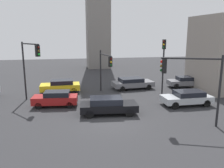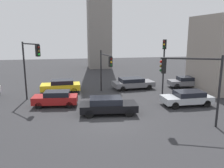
{
  "view_description": "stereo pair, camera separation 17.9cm",
  "coord_description": "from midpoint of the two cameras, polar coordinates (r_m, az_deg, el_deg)",
  "views": [
    {
      "loc": [
        -2.92,
        -16.18,
        6.48
      ],
      "look_at": [
        0.82,
        4.08,
        1.95
      ],
      "focal_mm": 37.49,
      "sensor_mm": 36.0,
      "label": 1
    },
    {
      "loc": [
        -2.75,
        -16.21,
        6.48
      ],
      "look_at": [
        0.82,
        4.08,
        1.95
      ],
      "focal_mm": 37.49,
      "sensor_mm": 36.0,
      "label": 2
    }
  ],
  "objects": [
    {
      "name": "car_3",
      "position": [
        22.32,
        17.62,
        -3.16
      ],
      "size": [
        4.48,
        1.99,
        1.33
      ],
      "rotation": [
        0.0,
        0.0,
        3.15
      ],
      "color": "#ADB2B7",
      "rests_on": "ground_plane"
    },
    {
      "name": "car_2",
      "position": [
        27.65,
        4.78,
        0.28
      ],
      "size": [
        4.93,
        2.6,
        1.3
      ],
      "rotation": [
        0.0,
        0.0,
        0.1
      ],
      "color": "slate",
      "rests_on": "ground_plane"
    },
    {
      "name": "ground_plane",
      "position": [
        17.67,
        -0.5,
        -9.12
      ],
      "size": [
        88.63,
        88.63,
        0.0
      ],
      "primitive_type": "plane",
      "color": "#2D2D30"
    },
    {
      "name": "car_6",
      "position": [
        29.64,
        17.3,
        0.6
      ],
      "size": [
        4.18,
        2.02,
        1.32
      ],
      "rotation": [
        0.0,
        0.0,
        3.07
      ],
      "color": "slate",
      "rests_on": "ground_plane"
    },
    {
      "name": "car_0",
      "position": [
        18.98,
        -1.26,
        -5.19
      ],
      "size": [
        4.72,
        2.26,
        1.4
      ],
      "rotation": [
        0.0,
        0.0,
        -0.08
      ],
      "color": "black",
      "rests_on": "ground_plane"
    },
    {
      "name": "traffic_light_0",
      "position": [
        25.22,
        12.27,
        6.49
      ],
      "size": [
        0.45,
        0.48,
        5.81
      ],
      "rotation": [
        0.0,
        0.0,
        -2.25
      ],
      "color": "black",
      "rests_on": "ground_plane"
    },
    {
      "name": "traffic_light_3",
      "position": [
        16.97,
        18.56,
        2.04
      ],
      "size": [
        3.91,
        1.59,
        5.04
      ],
      "rotation": [
        0.0,
        0.0,
        2.79
      ],
      "color": "black",
      "rests_on": "ground_plane"
    },
    {
      "name": "traffic_light_4",
      "position": [
        24.53,
        -1.83,
        4.74
      ],
      "size": [
        0.84,
        3.38,
        4.62
      ],
      "rotation": [
        0.0,
        0.0,
        -1.38
      ],
      "color": "black",
      "rests_on": "ground_plane"
    },
    {
      "name": "traffic_light_1",
      "position": [
        22.89,
        -19.55,
        5.57
      ],
      "size": [
        1.94,
        2.5,
        5.66
      ],
      "rotation": [
        0.0,
        0.0,
        -0.92
      ],
      "color": "black",
      "rests_on": "ground_plane"
    },
    {
      "name": "car_1",
      "position": [
        26.42,
        -12.61,
        -0.43
      ],
      "size": [
        4.26,
        1.95,
        1.41
      ],
      "rotation": [
        0.0,
        0.0,
        3.15
      ],
      "color": "yellow",
      "rests_on": "ground_plane"
    },
    {
      "name": "car_4",
      "position": [
        21.56,
        -13.82,
        -3.44
      ],
      "size": [
        4.07,
        2.01,
        1.39
      ],
      "rotation": [
        0.0,
        0.0,
        3.04
      ],
      "color": "maroon",
      "rests_on": "ground_plane"
    }
  ]
}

